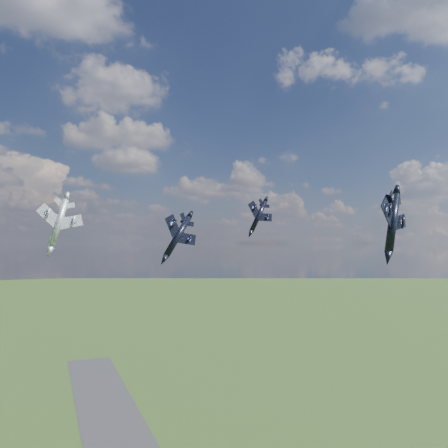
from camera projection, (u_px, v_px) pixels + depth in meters
name	position (u px, v px, depth m)	size (l,w,h in m)	color
jet_lead_navy	(178.00, 236.00, 92.21)	(9.98, 13.91, 2.88)	black
jet_right_navy	(393.00, 223.00, 81.69)	(11.44, 15.94, 3.30)	black
jet_high_navy	(258.00, 216.00, 119.53)	(9.35, 13.03, 2.70)	black
jet_left_silver	(58.00, 223.00, 82.27)	(9.25, 12.90, 2.67)	gray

